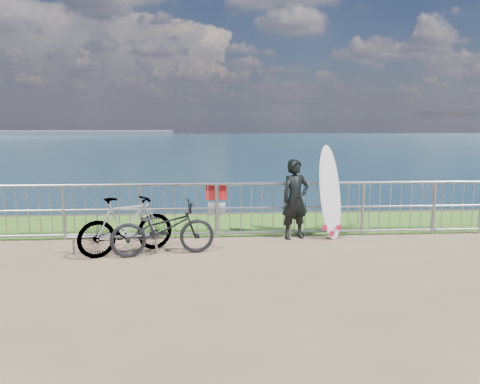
{
  "coord_description": "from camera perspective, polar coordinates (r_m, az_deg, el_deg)",
  "views": [
    {
      "loc": [
        -0.59,
        -7.61,
        2.47
      ],
      "look_at": [
        -0.05,
        1.2,
        1.0
      ],
      "focal_mm": 35.0,
      "sensor_mm": 36.0,
      "label": 1
    }
  ],
  "objects": [
    {
      "name": "bike_rack",
      "position": [
        8.65,
        -15.02,
        -5.5
      ],
      "size": [
        1.66,
        0.05,
        0.35
      ],
      "color": "gray",
      "rests_on": "ground"
    },
    {
      "name": "surfboard",
      "position": [
        9.49,
        10.93,
        -0.46
      ],
      "size": [
        0.62,
        0.59,
        1.88
      ],
      "color": "white",
      "rests_on": "ground"
    },
    {
      "name": "bicycle_far",
      "position": [
        8.57,
        -13.69,
        -3.95
      ],
      "size": [
        1.76,
        1.26,
        1.04
      ],
      "primitive_type": "imported",
      "rotation": [
        0.0,
        0.0,
        2.07
      ],
      "color": "black",
      "rests_on": "ground"
    },
    {
      "name": "grass_strip",
      "position": [
        10.61,
        -0.25,
        -3.94
      ],
      "size": [
        120.0,
        120.0,
        0.0
      ],
      "primitive_type": "plane",
      "color": "#3E7A21",
      "rests_on": "ground"
    },
    {
      "name": "bicycle_near",
      "position": [
        8.37,
        -9.39,
        -4.43
      ],
      "size": [
        1.91,
        0.98,
        0.96
      ],
      "primitive_type": "imported",
      "rotation": [
        0.0,
        0.0,
        1.77
      ],
      "color": "black",
      "rests_on": "ground"
    },
    {
      "name": "surfer",
      "position": [
        9.36,
        6.75,
        -0.9
      ],
      "size": [
        0.68,
        0.55,
        1.6
      ],
      "primitive_type": "imported",
      "rotation": [
        0.0,
        0.0,
        0.34
      ],
      "color": "black",
      "rests_on": "ground"
    },
    {
      "name": "railing",
      "position": [
        9.42,
        0.21,
        -2.12
      ],
      "size": [
        10.06,
        0.1,
        1.13
      ],
      "color": "gray",
      "rests_on": "ground"
    },
    {
      "name": "seascape",
      "position": [
        161.12,
        -19.2,
        6.62
      ],
      "size": [
        260.0,
        260.0,
        5.0
      ],
      "color": "brown",
      "rests_on": "ground"
    }
  ]
}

